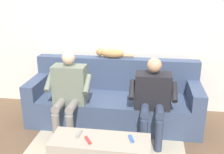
{
  "coord_description": "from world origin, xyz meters",
  "views": [
    {
      "loc": [
        -0.48,
        3.39,
        1.94
      ],
      "look_at": [
        0.0,
        0.07,
        0.76
      ],
      "focal_mm": 42.29,
      "sensor_mm": 36.0,
      "label": 1
    }
  ],
  "objects_px": {
    "couch": "(114,101)",
    "coffee_table": "(100,153)",
    "remote_gray": "(79,134)",
    "remote_blue": "(131,139)",
    "person_right_seated": "(69,89)",
    "remote_red": "(88,140)",
    "cat_on_backrest": "(111,53)",
    "person_left_seated": "(153,95)"
  },
  "relations": [
    {
      "from": "person_left_seated",
      "to": "remote_red",
      "type": "distance_m",
      "value": 1.06
    },
    {
      "from": "couch",
      "to": "person_right_seated",
      "type": "height_order",
      "value": "person_right_seated"
    },
    {
      "from": "person_right_seated",
      "to": "remote_red",
      "type": "distance_m",
      "value": 0.91
    },
    {
      "from": "remote_blue",
      "to": "remote_red",
      "type": "height_order",
      "value": "remote_blue"
    },
    {
      "from": "coffee_table",
      "to": "remote_red",
      "type": "bearing_deg",
      "value": 23.19
    },
    {
      "from": "person_right_seated",
      "to": "cat_on_backrest",
      "type": "relative_size",
      "value": 1.98
    },
    {
      "from": "couch",
      "to": "remote_red",
      "type": "bearing_deg",
      "value": 83.98
    },
    {
      "from": "couch",
      "to": "person_left_seated",
      "type": "xyz_separation_m",
      "value": [
        -0.55,
        0.39,
        0.3
      ]
    },
    {
      "from": "cat_on_backrest",
      "to": "remote_gray",
      "type": "bearing_deg",
      "value": 83.03
    },
    {
      "from": "remote_gray",
      "to": "coffee_table",
      "type": "bearing_deg",
      "value": -98.59
    },
    {
      "from": "remote_blue",
      "to": "remote_gray",
      "type": "bearing_deg",
      "value": -109.5
    },
    {
      "from": "couch",
      "to": "cat_on_backrest",
      "type": "height_order",
      "value": "cat_on_backrest"
    },
    {
      "from": "cat_on_backrest",
      "to": "remote_blue",
      "type": "bearing_deg",
      "value": 107.71
    },
    {
      "from": "coffee_table",
      "to": "person_left_seated",
      "type": "xyz_separation_m",
      "value": [
        -0.55,
        -0.72,
        0.43
      ]
    },
    {
      "from": "couch",
      "to": "remote_gray",
      "type": "distance_m",
      "value": 1.09
    },
    {
      "from": "couch",
      "to": "person_right_seated",
      "type": "bearing_deg",
      "value": 36.44
    },
    {
      "from": "person_right_seated",
      "to": "remote_red",
      "type": "height_order",
      "value": "person_right_seated"
    },
    {
      "from": "coffee_table",
      "to": "person_right_seated",
      "type": "relative_size",
      "value": 0.96
    },
    {
      "from": "person_right_seated",
      "to": "remote_blue",
      "type": "relative_size",
      "value": 9.19
    },
    {
      "from": "cat_on_backrest",
      "to": "remote_blue",
      "type": "distance_m",
      "value": 1.52
    },
    {
      "from": "couch",
      "to": "remote_blue",
      "type": "xyz_separation_m",
      "value": [
        -0.33,
        1.07,
        0.06
      ]
    },
    {
      "from": "couch",
      "to": "coffee_table",
      "type": "xyz_separation_m",
      "value": [
        0.0,
        1.11,
        -0.13
      ]
    },
    {
      "from": "couch",
      "to": "cat_on_backrest",
      "type": "relative_size",
      "value": 4.3
    },
    {
      "from": "person_left_seated",
      "to": "remote_gray",
      "type": "height_order",
      "value": "person_left_seated"
    },
    {
      "from": "person_left_seated",
      "to": "couch",
      "type": "bearing_deg",
      "value": -34.98
    },
    {
      "from": "coffee_table",
      "to": "person_left_seated",
      "type": "height_order",
      "value": "person_left_seated"
    },
    {
      "from": "person_left_seated",
      "to": "remote_blue",
      "type": "relative_size",
      "value": 8.78
    },
    {
      "from": "remote_gray",
      "to": "remote_blue",
      "type": "xyz_separation_m",
      "value": [
        -0.58,
        0.02,
        0.0
      ]
    },
    {
      "from": "couch",
      "to": "coffee_table",
      "type": "bearing_deg",
      "value": 90.0
    },
    {
      "from": "couch",
      "to": "person_left_seated",
      "type": "relative_size",
      "value": 2.27
    },
    {
      "from": "coffee_table",
      "to": "remote_blue",
      "type": "height_order",
      "value": "remote_blue"
    },
    {
      "from": "coffee_table",
      "to": "remote_gray",
      "type": "distance_m",
      "value": 0.32
    },
    {
      "from": "cat_on_backrest",
      "to": "remote_blue",
      "type": "xyz_separation_m",
      "value": [
        -0.42,
        1.33,
        -0.6
      ]
    },
    {
      "from": "person_left_seated",
      "to": "person_right_seated",
      "type": "xyz_separation_m",
      "value": [
        1.11,
        0.02,
        0.02
      ]
    },
    {
      "from": "coffee_table",
      "to": "remote_blue",
      "type": "xyz_separation_m",
      "value": [
        -0.33,
        -0.04,
        0.19
      ]
    },
    {
      "from": "person_right_seated",
      "to": "remote_gray",
      "type": "bearing_deg",
      "value": 115.11
    },
    {
      "from": "person_right_seated",
      "to": "remote_red",
      "type": "xyz_separation_m",
      "value": [
        -0.43,
        0.76,
        -0.26
      ]
    },
    {
      "from": "person_left_seated",
      "to": "remote_red",
      "type": "xyz_separation_m",
      "value": [
        0.68,
        0.78,
        -0.24
      ]
    },
    {
      "from": "remote_gray",
      "to": "couch",
      "type": "bearing_deg",
      "value": -9.32
    },
    {
      "from": "remote_gray",
      "to": "remote_blue",
      "type": "height_order",
      "value": "remote_blue"
    },
    {
      "from": "remote_gray",
      "to": "remote_red",
      "type": "bearing_deg",
      "value": -126.2
    },
    {
      "from": "couch",
      "to": "person_left_seated",
      "type": "height_order",
      "value": "person_left_seated"
    }
  ]
}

